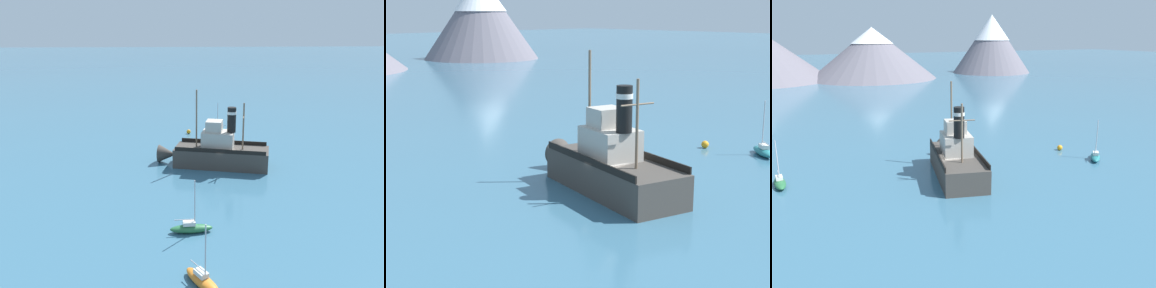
# 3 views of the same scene
# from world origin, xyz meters

# --- Properties ---
(ground_plane) EXTENTS (600.00, 600.00, 0.00)m
(ground_plane) POSITION_xyz_m (0.00, 0.00, 0.00)
(ground_plane) COLOR #38667F
(old_tugboat) EXTENTS (7.19, 14.79, 9.90)m
(old_tugboat) POSITION_xyz_m (1.23, 0.92, 1.83)
(old_tugboat) COLOR #423D38
(old_tugboat) RESTS_ON ground
(sailboat_green) EXTENTS (1.31, 3.86, 4.90)m
(sailboat_green) POSITION_xyz_m (-16.38, 5.27, 0.43)
(sailboat_green) COLOR #286B3D
(sailboat_green) RESTS_ON ground
(sailboat_orange) EXTENTS (3.83, 2.88, 4.90)m
(sailboat_orange) POSITION_xyz_m (-24.10, 4.92, 0.43)
(sailboat_orange) COLOR orange
(sailboat_orange) RESTS_ON ground
(sailboat_teal) EXTENTS (3.34, 3.58, 4.90)m
(sailboat_teal) POSITION_xyz_m (18.89, -1.57, 0.43)
(sailboat_teal) COLOR #23757A
(sailboat_teal) RESTS_ON ground
(mooring_buoy) EXTENTS (0.70, 0.70, 0.70)m
(mooring_buoy) POSITION_xyz_m (17.67, 3.73, 0.35)
(mooring_buoy) COLOR orange
(mooring_buoy) RESTS_ON ground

